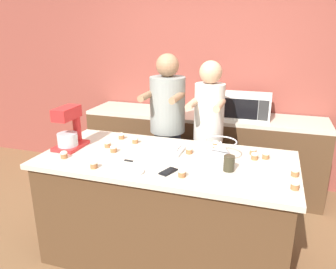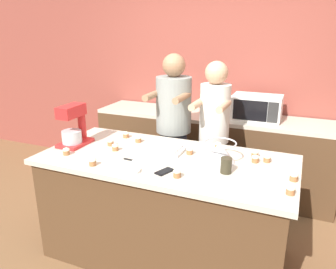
% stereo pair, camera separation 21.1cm
% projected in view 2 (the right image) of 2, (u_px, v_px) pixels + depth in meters
% --- Properties ---
extents(ground_plane, '(16.00, 16.00, 0.00)m').
position_uv_depth(ground_plane, '(166.00, 253.00, 2.91)').
color(ground_plane, brown).
extents(back_wall, '(10.00, 0.06, 2.70)m').
position_uv_depth(back_wall, '(222.00, 75.00, 4.01)').
color(back_wall, brown).
rests_on(back_wall, ground_plane).
extents(island_counter, '(2.03, 0.96, 0.91)m').
position_uv_depth(island_counter, '(166.00, 207.00, 2.76)').
color(island_counter, '#4C331E').
rests_on(island_counter, ground_plane).
extents(back_counter, '(2.80, 0.60, 0.93)m').
position_uv_depth(back_counter, '(211.00, 152.00, 3.98)').
color(back_counter, '#4C331E').
rests_on(back_counter, ground_plane).
extents(person_left, '(0.36, 0.52, 1.67)m').
position_uv_depth(person_left, '(173.00, 133.00, 3.36)').
color(person_left, '#33384C').
rests_on(person_left, ground_plane).
extents(person_right, '(0.31, 0.48, 1.62)m').
position_uv_depth(person_right, '(213.00, 139.00, 3.20)').
color(person_right, '#232328').
rests_on(person_right, ground_plane).
extents(stand_mixer, '(0.20, 0.30, 0.36)m').
position_uv_depth(stand_mixer, '(74.00, 128.00, 2.86)').
color(stand_mixer, red).
rests_on(stand_mixer, island_counter).
extents(mixing_bowl, '(0.25, 0.25, 0.16)m').
position_uv_depth(mixing_bowl, '(220.00, 151.00, 2.52)').
color(mixing_bowl, '#BCBCC1').
rests_on(mixing_bowl, island_counter).
extents(baking_tray, '(0.38, 0.24, 0.04)m').
position_uv_depth(baking_tray, '(162.00, 148.00, 2.77)').
color(baking_tray, silver).
rests_on(baking_tray, island_counter).
extents(microwave_oven, '(0.53, 0.34, 0.27)m').
position_uv_depth(microwave_oven, '(257.00, 107.00, 3.61)').
color(microwave_oven, silver).
rests_on(microwave_oven, back_counter).
extents(cell_phone, '(0.12, 0.16, 0.01)m').
position_uv_depth(cell_phone, '(165.00, 171.00, 2.36)').
color(cell_phone, black).
rests_on(cell_phone, island_counter).
extents(drinking_glass, '(0.08, 0.08, 0.11)m').
position_uv_depth(drinking_glass, '(226.00, 165.00, 2.33)').
color(drinking_glass, '#332D1E').
rests_on(drinking_glass, island_counter).
extents(small_plate, '(0.16, 0.16, 0.02)m').
position_uv_depth(small_plate, '(129.00, 170.00, 2.37)').
color(small_plate, white).
rests_on(small_plate, island_counter).
extents(knife, '(0.22, 0.03, 0.01)m').
position_uv_depth(knife, '(134.00, 161.00, 2.55)').
color(knife, '#BCBCC1').
rests_on(knife, island_counter).
extents(cupcake_0, '(0.06, 0.06, 0.06)m').
position_uv_depth(cupcake_0, '(138.00, 139.00, 2.96)').
color(cupcake_0, '#9E6038').
rests_on(cupcake_0, island_counter).
extents(cupcake_1, '(0.06, 0.06, 0.06)m').
position_uv_depth(cupcake_1, '(115.00, 147.00, 2.76)').
color(cupcake_1, '#9E6038').
rests_on(cupcake_1, island_counter).
extents(cupcake_2, '(0.06, 0.06, 0.06)m').
position_uv_depth(cupcake_2, '(111.00, 142.00, 2.88)').
color(cupcake_2, '#9E6038').
rests_on(cupcake_2, island_counter).
extents(cupcake_3, '(0.06, 0.06, 0.06)m').
position_uv_depth(cupcake_3, '(291.00, 190.00, 2.04)').
color(cupcake_3, '#9E6038').
rests_on(cupcake_3, island_counter).
extents(cupcake_4, '(0.06, 0.06, 0.06)m').
position_uv_depth(cupcake_4, '(255.00, 159.00, 2.52)').
color(cupcake_4, '#9E6038').
rests_on(cupcake_4, island_counter).
extents(cupcake_5, '(0.06, 0.06, 0.06)m').
position_uv_depth(cupcake_5, '(177.00, 173.00, 2.27)').
color(cupcake_5, '#9E6038').
rests_on(cupcake_5, island_counter).
extents(cupcake_6, '(0.06, 0.06, 0.06)m').
position_uv_depth(cupcake_6, '(93.00, 162.00, 2.46)').
color(cupcake_6, '#9E6038').
rests_on(cupcake_6, island_counter).
extents(cupcake_7, '(0.06, 0.06, 0.06)m').
position_uv_depth(cupcake_7, '(66.00, 151.00, 2.67)').
color(cupcake_7, '#9E6038').
rests_on(cupcake_7, island_counter).
extents(cupcake_8, '(0.06, 0.06, 0.06)m').
position_uv_depth(cupcake_8, '(294.00, 177.00, 2.22)').
color(cupcake_8, '#9E6038').
rests_on(cupcake_8, island_counter).
extents(cupcake_9, '(0.06, 0.06, 0.06)m').
position_uv_depth(cupcake_9, '(267.00, 158.00, 2.53)').
color(cupcake_9, '#9E6038').
rests_on(cupcake_9, island_counter).
extents(cupcake_10, '(0.06, 0.06, 0.06)m').
position_uv_depth(cupcake_10, '(218.00, 145.00, 2.81)').
color(cupcake_10, '#9E6038').
rests_on(cupcake_10, island_counter).
extents(cupcake_11, '(0.06, 0.06, 0.06)m').
position_uv_depth(cupcake_11, '(190.00, 151.00, 2.68)').
color(cupcake_11, '#9E6038').
rests_on(cupcake_11, island_counter).
extents(cupcake_12, '(0.06, 0.06, 0.06)m').
position_uv_depth(cupcake_12, '(126.00, 134.00, 3.09)').
color(cupcake_12, '#9E6038').
rests_on(cupcake_12, island_counter).
extents(cupcake_13, '(0.06, 0.06, 0.06)m').
position_uv_depth(cupcake_13, '(255.00, 153.00, 2.62)').
color(cupcake_13, '#9E6038').
rests_on(cupcake_13, island_counter).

